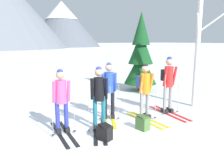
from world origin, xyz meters
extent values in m
plane|color=white|center=(0.00, 0.00, 0.00)|extent=(400.00, 400.00, 0.00)
cube|color=black|center=(-1.33, -0.06, 0.01)|extent=(0.29, 1.75, 0.02)
cube|color=black|center=(-1.55, -0.03, 0.01)|extent=(0.29, 1.75, 0.02)
cube|color=black|center=(-1.32, 0.04, 0.08)|extent=(0.14, 0.27, 0.12)
cylinder|color=#2D389E|center=(-1.32, 0.04, 0.51)|extent=(0.11, 0.11, 0.78)
cube|color=black|center=(-1.54, 0.07, 0.08)|extent=(0.14, 0.27, 0.12)
cylinder|color=#2D389E|center=(-1.54, 0.07, 0.51)|extent=(0.11, 0.11, 0.78)
cylinder|color=#E55193|center=(-1.43, 0.05, 1.07)|extent=(0.28, 0.28, 0.58)
sphere|color=tan|center=(-1.43, 0.05, 1.49)|extent=(0.21, 0.21, 0.21)
sphere|color=#2D389E|center=(-1.43, 0.05, 1.56)|extent=(0.16, 0.16, 0.16)
cylinder|color=#E55193|center=(-1.26, -0.03, 1.08)|extent=(0.10, 0.20, 0.55)
cylinder|color=#E55193|center=(-1.62, 0.02, 1.08)|extent=(0.10, 0.20, 0.55)
cylinder|color=#A5A5AD|center=(-1.18, -0.15, 0.58)|extent=(0.02, 0.02, 1.16)
cylinder|color=black|center=(-1.18, -0.15, 0.06)|extent=(0.07, 0.07, 0.01)
cylinder|color=#A5A5AD|center=(-1.72, -0.09, 0.58)|extent=(0.02, 0.02, 1.16)
cylinder|color=black|center=(-1.72, -0.09, 0.06)|extent=(0.07, 0.07, 0.01)
cube|color=#99661E|center=(-1.41, 0.22, 1.10)|extent=(0.28, 0.19, 0.36)
cube|color=black|center=(-0.48, -0.41, 0.01)|extent=(0.88, 1.59, 0.02)
cube|color=black|center=(-0.68, -0.31, 0.01)|extent=(0.88, 1.59, 0.02)
cube|color=black|center=(-0.43, -0.33, 0.08)|extent=(0.22, 0.28, 0.12)
cylinder|color=#1E6B7A|center=(-0.43, -0.33, 0.52)|extent=(0.11, 0.11, 0.80)
cube|color=black|center=(-0.63, -0.22, 0.08)|extent=(0.22, 0.28, 0.12)
cylinder|color=#1E6B7A|center=(-0.63, -0.22, 0.52)|extent=(0.11, 0.11, 0.80)
cylinder|color=black|center=(-0.53, -0.27, 1.09)|extent=(0.28, 0.28, 0.60)
sphere|color=tan|center=(-0.53, -0.27, 1.53)|extent=(0.22, 0.22, 0.22)
sphere|color=#2D389E|center=(-0.53, -0.27, 1.60)|extent=(0.16, 0.16, 0.16)
cylinder|color=black|center=(-0.40, -0.41, 1.11)|extent=(0.16, 0.21, 0.57)
cylinder|color=black|center=(-0.72, -0.25, 1.11)|extent=(0.16, 0.21, 0.57)
cylinder|color=#A5A5AD|center=(-0.37, -0.56, 0.60)|extent=(0.02, 0.02, 1.19)
cylinder|color=black|center=(-0.37, -0.56, 0.06)|extent=(0.07, 0.07, 0.01)
cylinder|color=#A5A5AD|center=(-0.85, -0.31, 0.60)|extent=(0.02, 0.02, 1.19)
cylinder|color=black|center=(-0.85, -0.31, 0.06)|extent=(0.07, 0.07, 0.01)
cube|color=yellow|center=(0.20, 0.20, 0.01)|extent=(0.84, 1.48, 0.02)
cube|color=yellow|center=(0.00, 0.31, 0.01)|extent=(0.84, 1.48, 0.02)
cube|color=black|center=(0.24, 0.29, 0.08)|extent=(0.22, 0.28, 0.12)
cylinder|color=black|center=(0.24, 0.29, 0.52)|extent=(0.11, 0.11, 0.80)
cube|color=black|center=(0.05, 0.39, 0.08)|extent=(0.22, 0.28, 0.12)
cylinder|color=black|center=(0.05, 0.39, 0.52)|extent=(0.11, 0.11, 0.80)
cylinder|color=blue|center=(0.15, 0.34, 1.11)|extent=(0.28, 0.28, 0.60)
sphere|color=tan|center=(0.15, 0.34, 1.55)|extent=(0.22, 0.22, 0.22)
sphere|color=#2D389E|center=(0.15, 0.34, 1.62)|extent=(0.16, 0.16, 0.16)
cylinder|color=blue|center=(0.28, 0.20, 1.12)|extent=(0.16, 0.21, 0.57)
cylinder|color=blue|center=(-0.04, 0.37, 1.12)|extent=(0.16, 0.21, 0.57)
cylinder|color=#A5A5AD|center=(0.30, 0.06, 0.60)|extent=(0.02, 0.02, 1.21)
cylinder|color=black|center=(0.30, 0.06, 0.06)|extent=(0.07, 0.07, 0.01)
cylinder|color=#A5A5AD|center=(-0.18, 0.31, 0.60)|extent=(0.02, 0.02, 1.21)
cylinder|color=black|center=(-0.18, 0.31, 0.06)|extent=(0.07, 0.07, 0.01)
cube|color=black|center=(0.23, 0.49, 1.14)|extent=(0.30, 0.26, 0.36)
cube|color=yellow|center=(1.10, -0.39, 0.01)|extent=(0.11, 1.64, 0.02)
cube|color=yellow|center=(0.88, -0.39, 0.01)|extent=(0.11, 1.64, 0.02)
cube|color=black|center=(1.10, -0.29, 0.08)|extent=(0.11, 0.26, 0.12)
cylinder|color=gray|center=(1.10, -0.29, 0.52)|extent=(0.11, 0.11, 0.79)
cube|color=black|center=(0.88, -0.29, 0.08)|extent=(0.11, 0.26, 0.12)
cylinder|color=gray|center=(0.88, -0.29, 0.52)|extent=(0.11, 0.11, 0.79)
cylinder|color=orange|center=(0.99, -0.29, 1.09)|extent=(0.28, 0.28, 0.59)
sphere|color=tan|center=(0.99, -0.29, 1.52)|extent=(0.21, 0.21, 0.21)
sphere|color=black|center=(0.99, -0.29, 1.59)|extent=(0.16, 0.16, 0.16)
cylinder|color=orange|center=(1.17, -0.36, 1.10)|extent=(0.08, 0.20, 0.56)
cylinder|color=orange|center=(0.81, -0.35, 1.10)|extent=(0.08, 0.20, 0.56)
cylinder|color=#A5A5AD|center=(1.26, -0.48, 0.59)|extent=(0.02, 0.02, 1.19)
cylinder|color=black|center=(1.26, -0.48, 0.06)|extent=(0.07, 0.07, 0.01)
cylinder|color=#A5A5AD|center=(0.72, -0.47, 0.59)|extent=(0.02, 0.02, 1.19)
cylinder|color=black|center=(0.72, -0.47, 0.06)|extent=(0.07, 0.07, 0.01)
cube|color=#384C99|center=(0.99, -0.12, 1.12)|extent=(0.26, 0.16, 0.36)
cube|color=red|center=(2.13, -0.33, 0.01)|extent=(0.30, 1.75, 0.02)
cube|color=red|center=(1.91, -0.30, 0.01)|extent=(0.30, 1.75, 0.02)
cube|color=black|center=(2.14, -0.23, 0.08)|extent=(0.14, 0.27, 0.12)
cylinder|color=gray|center=(2.14, -0.23, 0.55)|extent=(0.11, 0.11, 0.87)
cube|color=black|center=(1.92, -0.20, 0.08)|extent=(0.14, 0.27, 0.12)
cylinder|color=gray|center=(1.92, -0.20, 0.55)|extent=(0.11, 0.11, 0.87)
cylinder|color=red|center=(2.03, -0.21, 1.19)|extent=(0.28, 0.28, 0.65)
sphere|color=tan|center=(2.03, -0.21, 1.67)|extent=(0.23, 0.23, 0.23)
sphere|color=#2D389E|center=(2.03, -0.21, 1.74)|extent=(0.18, 0.18, 0.18)
cylinder|color=red|center=(2.20, -0.29, 1.21)|extent=(0.10, 0.21, 0.62)
cylinder|color=red|center=(1.84, -0.25, 1.21)|extent=(0.10, 0.21, 0.62)
cylinder|color=#A5A5AD|center=(2.28, -0.42, 0.65)|extent=(0.02, 0.02, 1.30)
cylinder|color=black|center=(2.28, -0.42, 0.06)|extent=(0.07, 0.07, 0.01)
cylinder|color=#A5A5AD|center=(1.74, -0.36, 0.65)|extent=(0.02, 0.02, 1.30)
cylinder|color=black|center=(1.74, -0.36, 0.06)|extent=(0.07, 0.07, 0.01)
cube|color=black|center=(2.05, -0.05, 1.22)|extent=(0.28, 0.19, 0.36)
cylinder|color=#51381E|center=(3.41, 2.86, 0.35)|extent=(0.22, 0.22, 0.69)
cone|color=#14471E|center=(3.41, 2.86, 1.08)|extent=(1.48, 1.48, 1.47)
cone|color=#14471E|center=(3.41, 2.86, 2.01)|extent=(1.13, 1.13, 1.47)
cone|color=#14471E|center=(3.41, 2.86, 2.85)|extent=(0.81, 0.81, 1.47)
cylinder|color=silver|center=(3.40, -0.17, 2.10)|extent=(0.16, 0.16, 4.21)
cylinder|color=silver|center=(3.70, -0.45, 2.92)|extent=(0.58, 0.65, 0.68)
cylinder|color=silver|center=(3.17, -0.30, 2.84)|extent=(0.49, 0.32, 0.68)
cube|color=black|center=(-0.74, -0.90, 0.17)|extent=(0.34, 0.39, 0.34)
cube|color=black|center=(-0.74, -0.90, 0.36)|extent=(0.22, 0.28, 0.04)
cube|color=#4C7238|center=(0.43, -0.90, 0.17)|extent=(0.29, 0.35, 0.34)
cube|color=#39562A|center=(0.43, -0.90, 0.36)|extent=(0.22, 0.28, 0.04)
cone|color=slate|center=(28.39, 80.18, 8.45)|extent=(29.05, 29.05, 16.90)
cone|color=white|center=(28.39, 80.18, 13.52)|extent=(12.18, 12.18, 6.75)
camera|label=1|loc=(-3.30, -5.25, 2.31)|focal=36.46mm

